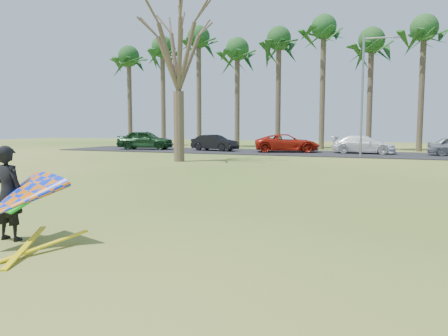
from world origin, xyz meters
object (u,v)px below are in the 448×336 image
(car_0, at_px, (145,140))
(car_3, at_px, (364,144))
(car_2, at_px, (287,143))
(car_1, at_px, (215,143))
(bare_tree_left, at_px, (178,45))
(kite_flyer, at_px, (15,199))
(streetlight, at_px, (365,90))

(car_0, distance_m, car_3, 18.23)
(car_0, height_order, car_2, car_0)
(car_1, relative_size, car_3, 0.87)
(car_2, bearing_deg, car_1, 75.32)
(bare_tree_left, distance_m, kite_flyer, 19.39)
(bare_tree_left, bearing_deg, streetlight, 34.57)
(car_1, height_order, kite_flyer, kite_flyer)
(streetlight, relative_size, car_0, 1.65)
(streetlight, bearing_deg, kite_flyer, -100.43)
(car_2, distance_m, car_3, 5.76)
(streetlight, height_order, car_2, streetlight)
(car_3, height_order, kite_flyer, kite_flyer)
(streetlight, distance_m, car_1, 12.87)
(car_2, bearing_deg, car_0, 74.76)
(streetlight, bearing_deg, car_3, 93.14)
(bare_tree_left, height_order, car_2, bare_tree_left)
(car_1, bearing_deg, kite_flyer, -153.28)
(car_1, xyz_separation_m, car_3, (11.76, 0.83, 0.01))
(bare_tree_left, height_order, streetlight, bare_tree_left)
(car_2, height_order, kite_flyer, kite_flyer)
(car_3, xyz_separation_m, kite_flyer, (-4.31, -28.28, 0.13))
(car_3, relative_size, kite_flyer, 1.93)
(car_1, bearing_deg, car_0, 104.29)
(car_2, distance_m, kite_flyer, 27.89)
(car_0, distance_m, car_1, 6.45)
(car_1, height_order, car_2, car_2)
(kite_flyer, bearing_deg, car_1, 105.19)
(bare_tree_left, height_order, car_0, bare_tree_left)
(streetlight, bearing_deg, car_1, 166.30)
(car_0, distance_m, car_2, 12.47)
(car_1, xyz_separation_m, kite_flyer, (7.45, -27.45, 0.14))
(streetlight, xyz_separation_m, car_2, (-5.95, 3.32, -3.70))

